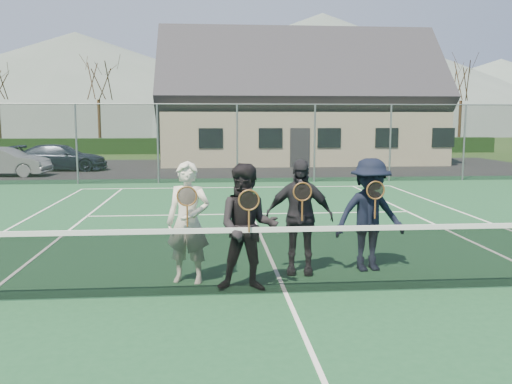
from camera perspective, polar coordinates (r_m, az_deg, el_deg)
ground at (r=27.34m, az=-2.66°, el=2.55°), size 220.00×220.00×0.00m
court_surface at (r=7.68m, az=3.14°, el=-10.69°), size 30.00×30.00×0.02m
tarmac_carpark at (r=27.49m, az=-11.03°, el=2.45°), size 40.00×12.00×0.01m
hedge_row at (r=39.28m, az=-3.33°, el=4.89°), size 40.00×1.20×1.10m
hill_west at (r=105.20m, az=-18.32°, el=10.84°), size 110.00×110.00×18.00m
hill_centre at (r=104.71m, az=6.94°, el=12.28°), size 120.00×120.00×22.00m
hill_east at (r=116.65m, az=24.22°, el=9.22°), size 90.00×90.00×14.00m
car_b at (r=25.68m, az=-24.96°, el=2.89°), size 3.85×1.63×1.24m
car_c at (r=27.49m, az=-19.84°, el=3.43°), size 4.36×1.93×1.24m
court_markings at (r=7.67m, az=3.14°, el=-10.58°), size 11.03×23.83×0.01m
tennis_net at (r=7.53m, az=3.17°, el=-6.86°), size 11.68×0.08×1.10m
perimeter_fence at (r=20.76m, az=-2.00°, el=5.15°), size 30.07×0.07×3.02m
clubhouse at (r=31.66m, az=4.39°, el=10.45°), size 15.60×8.20×7.70m
tree_b at (r=41.14m, az=-16.35°, el=12.03°), size 3.20×3.20×7.77m
tree_c at (r=40.47m, az=-0.53°, el=12.41°), size 3.20×3.20×7.77m
tree_d at (r=42.41m, az=13.38°, el=11.99°), size 3.20×3.20×7.77m
tree_e at (r=44.62m, az=20.87°, el=11.48°), size 3.20×3.20×7.77m
player_a at (r=8.02m, az=-7.15°, el=-3.21°), size 0.75×0.59×1.80m
player_b at (r=7.60m, az=-0.89°, el=-3.76°), size 0.94×0.76×1.80m
player_c at (r=8.46m, az=4.57°, el=-2.61°), size 1.12×0.62×1.80m
player_d at (r=8.79m, az=11.88°, el=-2.37°), size 1.25×0.83×1.80m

